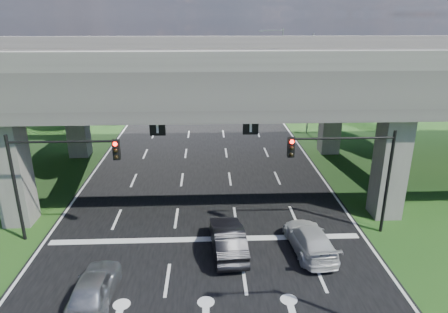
{
  "coord_description": "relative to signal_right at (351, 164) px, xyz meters",
  "views": [
    {
      "loc": [
        0.19,
        -15.69,
        11.71
      ],
      "look_at": [
        1.16,
        7.36,
        3.48
      ],
      "focal_mm": 32.0,
      "sensor_mm": 36.0,
      "label": 1
    }
  ],
  "objects": [
    {
      "name": "ground",
      "position": [
        -7.82,
        -3.94,
        -4.19
      ],
      "size": [
        160.0,
        160.0,
        0.0
      ],
      "primitive_type": "plane",
      "color": "#1A4215",
      "rests_on": "ground"
    },
    {
      "name": "road",
      "position": [
        -7.82,
        6.06,
        -4.17
      ],
      "size": [
        18.0,
        120.0,
        0.03
      ],
      "primitive_type": "cube",
      "color": "black",
      "rests_on": "ground"
    },
    {
      "name": "overpass",
      "position": [
        -7.82,
        8.06,
        3.73
      ],
      "size": [
        80.0,
        15.0,
        10.0
      ],
      "color": "#363431",
      "rests_on": "ground"
    },
    {
      "name": "signal_right",
      "position": [
        0.0,
        0.0,
        0.0
      ],
      "size": [
        5.76,
        0.54,
        6.0
      ],
      "color": "black",
      "rests_on": "ground"
    },
    {
      "name": "signal_left",
      "position": [
        -15.65,
        0.0,
        0.0
      ],
      "size": [
        5.76,
        0.54,
        6.0
      ],
      "color": "black",
      "rests_on": "ground"
    },
    {
      "name": "streetlight_far",
      "position": [
        2.27,
        20.06,
        1.66
      ],
      "size": [
        3.38,
        0.25,
        10.0
      ],
      "color": "gray",
      "rests_on": "ground"
    },
    {
      "name": "streetlight_beyond",
      "position": [
        2.27,
        36.06,
        1.66
      ],
      "size": [
        3.38,
        0.25,
        10.0
      ],
      "color": "gray",
      "rests_on": "ground"
    },
    {
      "name": "tree_left_near",
      "position": [
        -21.78,
        22.06,
        0.63
      ],
      "size": [
        4.5,
        4.5,
        7.8
      ],
      "color": "black",
      "rests_on": "ground"
    },
    {
      "name": "tree_left_mid",
      "position": [
        -24.78,
        30.06,
        -0.01
      ],
      "size": [
        3.91,
        3.9,
        6.76
      ],
      "color": "black",
      "rests_on": "ground"
    },
    {
      "name": "tree_left_far",
      "position": [
        -20.78,
        38.06,
        0.95
      ],
      "size": [
        4.8,
        4.8,
        8.32
      ],
      "color": "black",
      "rests_on": "ground"
    },
    {
      "name": "tree_right_near",
      "position": [
        5.22,
        24.06,
        0.31
      ],
      "size": [
        4.2,
        4.2,
        7.28
      ],
      "color": "black",
      "rests_on": "ground"
    },
    {
      "name": "tree_right_mid",
      "position": [
        8.22,
        32.06,
        -0.01
      ],
      "size": [
        3.91,
        3.9,
        6.76
      ],
      "color": "black",
      "rests_on": "ground"
    },
    {
      "name": "tree_right_far",
      "position": [
        4.22,
        40.06,
        0.63
      ],
      "size": [
        4.5,
        4.5,
        7.8
      ],
      "color": "black",
      "rests_on": "ground"
    },
    {
      "name": "car_silver",
      "position": [
        -12.59,
        -5.24,
        -3.46
      ],
      "size": [
        1.76,
        4.14,
        1.39
      ],
      "primitive_type": "imported",
      "rotation": [
        0.0,
        0.0,
        3.11
      ],
      "color": "#B4B6BC",
      "rests_on": "road"
    },
    {
      "name": "car_dark",
      "position": [
        -6.67,
        -1.69,
        -3.41
      ],
      "size": [
        1.92,
        4.63,
        1.49
      ],
      "primitive_type": "imported",
      "rotation": [
        0.0,
        0.0,
        3.22
      ],
      "color": "black",
      "rests_on": "road"
    },
    {
      "name": "car_white",
      "position": [
        -2.42,
        -1.8,
        -3.49
      ],
      "size": [
        2.29,
        4.76,
        1.34
      ],
      "primitive_type": "imported",
      "rotation": [
        0.0,
        0.0,
        3.23
      ],
      "color": "#BDBDBD",
      "rests_on": "road"
    }
  ]
}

